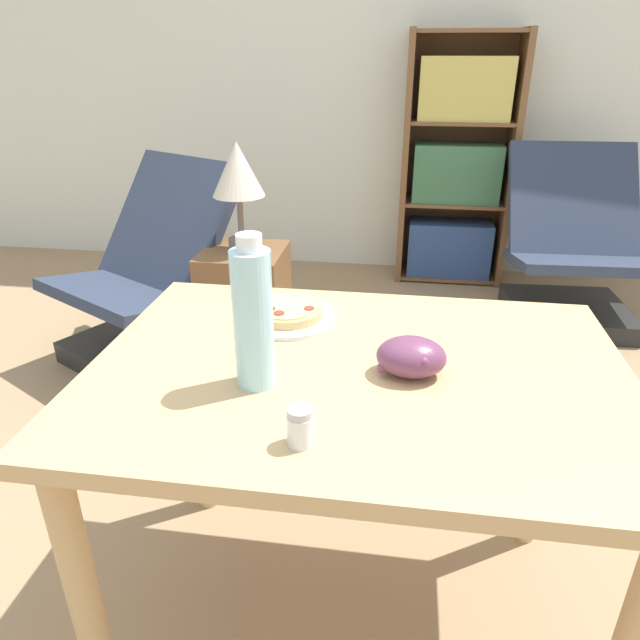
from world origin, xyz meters
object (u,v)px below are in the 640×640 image
at_px(lounge_chair_far, 571,268).
at_px(side_table, 246,312).
at_px(table_lamp, 238,175).
at_px(grape_bunch, 411,357).
at_px(bookshelf, 456,169).
at_px(lounge_chair_near, 148,299).
at_px(salt_shaker, 300,427).
at_px(pizza_on_plate, 287,313).
at_px(drink_bottle, 253,317).

height_order(lounge_chair_far, side_table, lounge_chair_far).
relative_size(side_table, table_lamp, 1.29).
xyz_separation_m(grape_bunch, lounge_chair_far, (0.86, 1.97, -0.49)).
height_order(lounge_chair_far, bookshelf, bookshelf).
height_order(side_table, table_lamp, table_lamp).
relative_size(bookshelf, table_lamp, 3.27).
distance_m(lounge_chair_near, lounge_chair_far, 2.14).
height_order(salt_shaker, bookshelf, bookshelf).
height_order(pizza_on_plate, grape_bunch, grape_bunch).
height_order(salt_shaker, lounge_chair_far, lounge_chair_far).
height_order(grape_bunch, lounge_chair_far, lounge_chair_far).
distance_m(grape_bunch, lounge_chair_near, 1.78).
xyz_separation_m(lounge_chair_near, table_lamp, (0.48, -0.06, 0.59)).
height_order(pizza_on_plate, lounge_chair_near, lounge_chair_near).
distance_m(lounge_chair_near, side_table, 0.48).
xyz_separation_m(drink_bottle, salt_shaker, (0.12, -0.17, -0.11)).
xyz_separation_m(grape_bunch, table_lamp, (-0.68, 1.20, 0.10)).
distance_m(pizza_on_plate, lounge_chair_far, 2.15).
bearing_deg(side_table, grape_bunch, -60.30).
bearing_deg(side_table, drink_bottle, -73.01).
xyz_separation_m(grape_bunch, lounge_chair_near, (-1.16, 1.26, -0.49)).
xyz_separation_m(pizza_on_plate, lounge_chair_near, (-0.87, 1.05, -0.46)).
bearing_deg(lounge_chair_far, drink_bottle, -121.88).
bearing_deg(table_lamp, lounge_chair_near, 172.49).
bearing_deg(pizza_on_plate, grape_bunch, -36.52).
xyz_separation_m(pizza_on_plate, table_lamp, (-0.39, 0.98, 0.13)).
xyz_separation_m(pizza_on_plate, lounge_chair_far, (1.15, 1.76, -0.46)).
distance_m(drink_bottle, salt_shaker, 0.23).
bearing_deg(table_lamp, side_table, 0.00).
height_order(pizza_on_plate, side_table, pizza_on_plate).
bearing_deg(bookshelf, pizza_on_plate, -103.60).
bearing_deg(salt_shaker, drink_bottle, 124.02).
bearing_deg(side_table, salt_shaker, -70.72).
bearing_deg(lounge_chair_near, pizza_on_plate, -21.42).
xyz_separation_m(salt_shaker, lounge_chair_far, (1.03, 2.23, -0.48)).
relative_size(drink_bottle, lounge_chair_far, 0.34).
height_order(pizza_on_plate, drink_bottle, drink_bottle).
relative_size(pizza_on_plate, table_lamp, 0.54).
relative_size(bookshelf, side_table, 2.54).
xyz_separation_m(bookshelf, side_table, (-0.95, -1.32, -0.40)).
bearing_deg(grape_bunch, table_lamp, 119.70).
distance_m(grape_bunch, lounge_chair_far, 2.21).
distance_m(drink_bottle, side_table, 1.46).
relative_size(salt_shaker, lounge_chair_near, 0.07).
height_order(grape_bunch, table_lamp, table_lamp).
height_order(pizza_on_plate, table_lamp, table_lamp).
xyz_separation_m(bookshelf, table_lamp, (-0.95, -1.32, 0.20)).
bearing_deg(lounge_chair_near, bookshelf, 70.25).
xyz_separation_m(lounge_chair_near, lounge_chair_far, (2.02, 0.71, 0.00)).
relative_size(pizza_on_plate, grape_bunch, 1.73).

